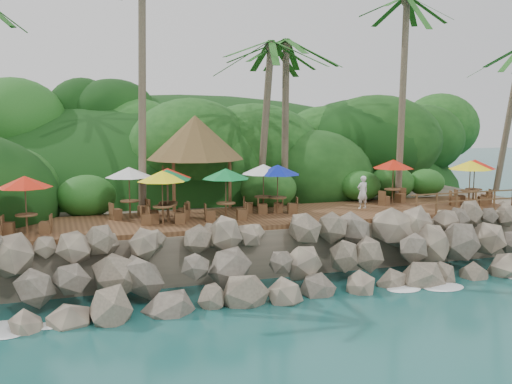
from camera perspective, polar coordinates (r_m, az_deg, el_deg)
name	(u,v)px	position (r m, az deg, el deg)	size (l,w,h in m)	color
ground	(307,302)	(23.41, 4.77, -10.23)	(140.00, 140.00, 0.00)	#19514F
land_base	(205,208)	(37.98, -4.83, -1.52)	(32.00, 25.20, 2.10)	gray
jungle_hill	(181,206)	(45.37, -7.08, -1.34)	(44.80, 28.00, 15.40)	#143811
seawall	(287,260)	(24.86, 2.96, -6.36)	(29.00, 4.00, 2.30)	gray
terrace	(256,217)	(28.31, 0.00, -2.41)	(26.00, 5.00, 0.20)	brown
jungle_foliage	(209,228)	(37.21, -4.44, -3.36)	(44.00, 16.00, 12.00)	#143811
foam_line	(303,299)	(23.66, 4.48, -9.95)	(25.20, 0.80, 0.06)	white
palms	(280,13)	(31.49, 2.27, 16.40)	(34.26, 7.33, 13.42)	brown
palapa	(195,137)	(30.85, -5.73, 5.13)	(4.96, 4.96, 4.60)	brown
dining_clusters	(241,175)	(27.64, -1.41, 1.59)	(25.74, 4.58, 2.32)	brown
railing	(485,198)	(31.48, 20.70, -0.57)	(8.30, 0.10, 1.00)	brown
waiter	(363,192)	(30.53, 9.97, -0.02)	(0.60, 0.39, 1.64)	silver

